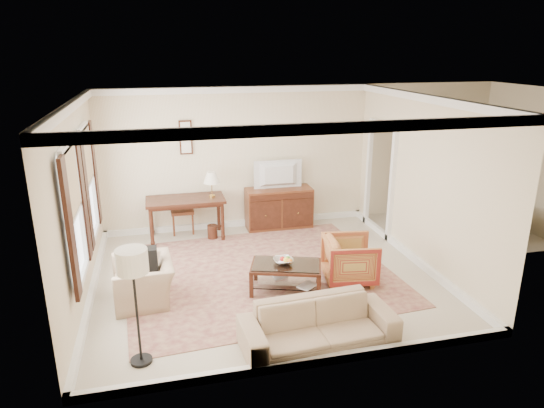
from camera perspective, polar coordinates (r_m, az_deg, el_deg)
name	(u,v)px	position (r m, az deg, el deg)	size (l,w,h in m)	color
room_shell	(264,127)	(7.37, -0.97, 9.00)	(5.51, 5.01, 2.91)	beige
annex_bedroom	(464,214)	(10.76, 21.64, -1.10)	(3.00, 2.70, 2.90)	beige
window_front	(74,214)	(6.82, -22.27, -1.07)	(0.12, 1.56, 1.80)	#CCB284
window_rear	(88,182)	(8.34, -20.81, 2.41)	(0.12, 1.56, 1.80)	#CCB284
doorway	(379,181)	(9.95, 12.53, 2.70)	(0.10, 1.12, 2.25)	white
rug	(259,273)	(8.21, -1.54, -8.17)	(4.32, 3.70, 0.01)	maroon
writing_desk	(186,204)	(9.59, -10.13, 0.03)	(1.51, 0.75, 0.82)	#452013
desk_chair	(182,208)	(9.98, -10.55, -0.43)	(0.45, 0.45, 1.05)	brown
desk_lamp	(212,184)	(9.53, -7.11, 2.31)	(0.32, 0.32, 0.50)	silver
framed_prints	(186,137)	(9.74, -10.12, 7.74)	(0.25, 0.04, 0.68)	#452013
sideboard	(279,208)	(10.13, 0.80, -0.45)	(1.37, 0.53, 0.84)	brown
tv	(279,166)	(9.87, 0.85, 4.48)	(0.96, 0.55, 0.13)	black
coffee_table	(286,270)	(7.53, 1.66, -7.79)	(1.21, 0.93, 0.45)	#452013
fruit_bowl	(283,260)	(7.49, 1.33, -6.60)	(0.42, 0.42, 0.10)	silver
book_a	(272,276)	(7.72, 0.02, -8.50)	(0.28, 0.04, 0.38)	brown
book_b	(302,283)	(7.52, 3.55, -9.32)	(0.28, 0.03, 0.38)	brown
striped_armchair	(350,258)	(7.90, 9.17, -6.26)	(0.79, 0.74, 0.82)	maroon
club_armchair	(143,275)	(7.46, -14.93, -8.03)	(0.98, 0.63, 0.85)	tan
backpack	(146,257)	(7.41, -14.58, -6.10)	(0.32, 0.22, 0.40)	black
sofa	(319,318)	(6.26, 5.51, -13.23)	(1.96, 0.57, 0.77)	tan
floor_lamp	(133,270)	(5.74, -16.07, -7.44)	(0.36, 0.36, 1.47)	black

